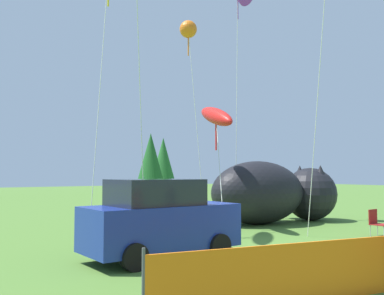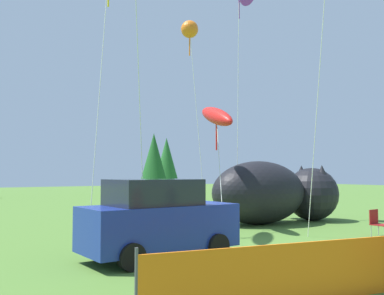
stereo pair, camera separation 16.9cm
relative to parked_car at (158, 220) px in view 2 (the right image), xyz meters
The scene contains 8 objects.
ground_plane 4.24m from the parked_car, 26.78° to the right, with size 120.00×120.00×0.00m, color #4C752D.
parked_car is the anchor object (origin of this frame).
folding_chair 8.10m from the parked_car, ahead, with size 0.59×0.59×0.90m.
inflatable_cat 8.76m from the parked_car, 26.50° to the left, with size 6.44×3.00×2.64m.
kite_orange_flower 12.55m from the parked_car, 52.15° to the left, with size 0.84×1.47×9.54m.
kite_red_lizard 6.52m from the parked_car, 38.10° to the left, with size 2.19×3.81×5.05m.
horizon_tree_east 30.20m from the parked_car, 61.89° to the left, with size 2.49×2.49×5.95m.
horizon_tree_west 35.62m from the parked_car, 59.64° to the left, with size 2.50×2.50×5.97m.
Camera 2 is at (-8.93, -7.63, 2.15)m, focal length 40.00 mm.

